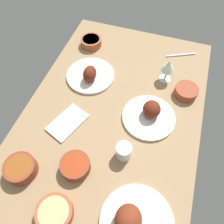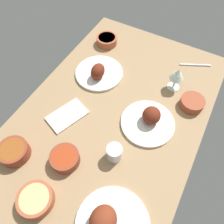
# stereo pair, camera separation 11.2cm
# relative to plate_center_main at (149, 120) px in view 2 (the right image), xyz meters

# --- Properties ---
(dining_table) EXTENTS (1.40, 0.90, 0.04)m
(dining_table) POSITION_rel_plate_center_main_xyz_m (0.04, -0.19, -0.05)
(dining_table) COLOR #937551
(dining_table) RESTS_ON ground
(plate_center_main) EXTENTS (0.27, 0.27, 0.10)m
(plate_center_main) POSITION_rel_plate_center_main_xyz_m (0.00, 0.00, 0.00)
(plate_center_main) COLOR silver
(plate_center_main) RESTS_ON dining_table
(plate_near_viewer) EXTENTS (0.29, 0.29, 0.11)m
(plate_near_viewer) POSITION_rel_plate_center_main_xyz_m (0.50, 0.05, 0.00)
(plate_near_viewer) COLOR silver
(plate_near_viewer) RESTS_ON dining_table
(plate_far_side) EXTENTS (0.28, 0.28, 0.10)m
(plate_far_side) POSITION_rel_plate_center_main_xyz_m (-0.16, -0.38, -0.00)
(plate_far_side) COLOR silver
(plate_far_side) RESTS_ON dining_table
(bowl_sauce) EXTENTS (0.13, 0.13, 0.05)m
(bowl_sauce) POSITION_rel_plate_center_main_xyz_m (0.36, -0.25, 0.00)
(bowl_sauce) COLOR brown
(bowl_sauce) RESTS_ON dining_table
(bowl_potatoes) EXTENTS (0.12, 0.12, 0.05)m
(bowl_potatoes) POSITION_rel_plate_center_main_xyz_m (-0.21, 0.16, -0.00)
(bowl_potatoes) COLOR brown
(bowl_potatoes) RESTS_ON dining_table
(bowl_soup) EXTENTS (0.14, 0.14, 0.06)m
(bowl_soup) POSITION_rel_plate_center_main_xyz_m (0.45, -0.47, 0.01)
(bowl_soup) COLOR brown
(bowl_soup) RESTS_ON dining_table
(bowl_cream) EXTENTS (0.13, 0.13, 0.05)m
(bowl_cream) POSITION_rel_plate_center_main_xyz_m (-0.42, -0.48, -0.00)
(bowl_cream) COLOR #A35133
(bowl_cream) RESTS_ON dining_table
(bowl_pasta) EXTENTS (0.15, 0.15, 0.05)m
(bowl_pasta) POSITION_rel_plate_center_main_xyz_m (0.56, -0.25, 0.00)
(bowl_pasta) COLOR #A35133
(bowl_pasta) RESTS_ON dining_table
(wine_glass) EXTENTS (0.08, 0.08, 0.14)m
(wine_glass) POSITION_rel_plate_center_main_xyz_m (-0.28, 0.03, 0.07)
(wine_glass) COLOR silver
(wine_glass) RESTS_ON dining_table
(water_tumbler) EXTENTS (0.07, 0.07, 0.08)m
(water_tumbler) POSITION_rel_plate_center_main_xyz_m (0.24, -0.07, 0.01)
(water_tumbler) COLOR silver
(water_tumbler) RESTS_ON dining_table
(folded_napkin) EXTENTS (0.23, 0.18, 0.01)m
(folded_napkin) POSITION_rel_plate_center_main_xyz_m (0.16, -0.38, -0.02)
(folded_napkin) COLOR white
(folded_napkin) RESTS_ON dining_table
(fork_loose) EXTENTS (0.09, 0.17, 0.01)m
(fork_loose) POSITION_rel_plate_center_main_xyz_m (-0.51, 0.09, -0.02)
(fork_loose) COLOR silver
(fork_loose) RESTS_ON dining_table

